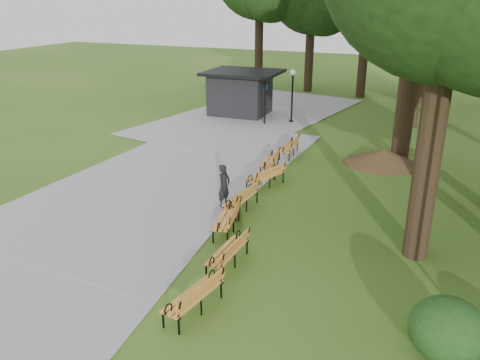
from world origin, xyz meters
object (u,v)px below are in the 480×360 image
at_px(bench_1, 227,252).
at_px(bench_5, 270,161).
at_px(kiosk, 240,93).
at_px(bench_6, 289,147).
at_px(person, 224,186).
at_px(dirt_mound, 383,157).
at_px(bench_4, 265,176).
at_px(bench_2, 226,219).
at_px(bench_0, 193,296).
at_px(lamp_post, 293,84).
at_px(bench_3, 241,198).

bearing_deg(bench_1, bench_5, -167.28).
bearing_deg(kiosk, bench_5, -61.54).
bearing_deg(bench_6, person, -7.10).
xyz_separation_m(dirt_mound, bench_4, (-3.74, -4.59, 0.10)).
bearing_deg(bench_2, bench_0, 2.37).
bearing_deg(bench_5, lamp_post, -178.07).
bearing_deg(bench_0, person, -152.96).
height_order(bench_1, bench_5, same).
xyz_separation_m(lamp_post, bench_0, (3.54, -18.29, -1.76)).
xyz_separation_m(bench_0, bench_5, (-1.77, 9.87, 0.00)).
relative_size(lamp_post, dirt_mound, 1.04).
xyz_separation_m(bench_1, bench_5, (-1.62, 7.67, 0.00)).
relative_size(person, bench_2, 0.81).
bearing_deg(bench_3, lamp_post, -165.78).
bearing_deg(kiosk, bench_4, -63.73).
xyz_separation_m(lamp_post, bench_4, (2.25, -10.18, -1.76)).
bearing_deg(bench_5, bench_1, 1.95).
height_order(lamp_post, bench_2, lamp_post).
relative_size(bench_2, bench_4, 1.00).
xyz_separation_m(bench_2, bench_5, (-0.72, 5.80, 0.00)).
bearing_deg(dirt_mound, bench_6, -172.77).
height_order(person, bench_0, person).
xyz_separation_m(bench_2, bench_6, (-0.64, 8.11, 0.00)).
xyz_separation_m(person, bench_4, (0.65, 2.31, -0.33)).
bearing_deg(dirt_mound, bench_2, -112.09).
xyz_separation_m(kiosk, bench_1, (6.94, -16.79, -0.91)).
relative_size(bench_2, bench_5, 1.00).
relative_size(person, bench_6, 0.81).
distance_m(person, bench_1, 4.03).
relative_size(kiosk, bench_5, 2.27).
distance_m(person, bench_0, 6.12).
height_order(kiosk, bench_0, kiosk).
relative_size(bench_3, bench_4, 1.00).
xyz_separation_m(dirt_mound, bench_0, (-2.45, -12.70, 0.10)).
height_order(bench_1, bench_4, same).
relative_size(bench_1, bench_2, 1.00).
relative_size(person, bench_4, 0.81).
height_order(kiosk, bench_5, kiosk).
bearing_deg(bench_2, dirt_mound, 145.74).
bearing_deg(bench_2, bench_4, 171.21).
xyz_separation_m(kiosk, bench_5, (5.32, -9.12, -0.91)).
bearing_deg(lamp_post, bench_2, -80.07).
bearing_deg(kiosk, bench_3, -68.15).
distance_m(person, dirt_mound, 8.19).
bearing_deg(bench_2, bench_3, 176.01).
height_order(dirt_mound, bench_1, bench_1).
bearing_deg(bench_6, bench_0, 3.07).
distance_m(bench_1, bench_6, 10.09).
bearing_deg(dirt_mound, kiosk, 146.61).
distance_m(bench_1, bench_2, 2.07).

